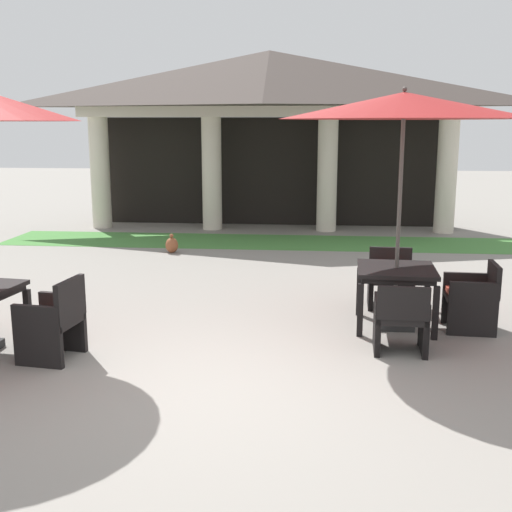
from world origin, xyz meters
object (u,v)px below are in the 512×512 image
(patio_umbrella_near_foreground, at_px, (404,107))
(patio_chair_near_foreground_south, at_px, (401,319))
(patio_chair_near_foreground_east, at_px, (473,298))
(terracotta_urn, at_px, (172,245))
(patio_chair_mid_left_east, at_px, (54,322))
(patio_table_near_foreground, at_px, (396,275))
(patio_chair_near_foreground_north, at_px, (391,279))

(patio_umbrella_near_foreground, height_order, patio_chair_near_foreground_south, patio_umbrella_near_foreground)
(patio_chair_near_foreground_east, distance_m, terracotta_urn, 6.47)
(patio_umbrella_near_foreground, height_order, patio_chair_mid_left_east, patio_umbrella_near_foreground)
(patio_chair_mid_left_east, relative_size, terracotta_urn, 2.34)
(patio_chair_near_foreground_east, height_order, patio_chair_mid_left_east, patio_chair_mid_left_east)
(patio_umbrella_near_foreground, bearing_deg, patio_chair_near_foreground_south, -92.93)
(patio_table_near_foreground, relative_size, patio_chair_near_foreground_south, 1.23)
(patio_chair_near_foreground_south, xyz_separation_m, patio_chair_near_foreground_north, (0.09, 1.85, -0.00))
(patio_table_near_foreground, xyz_separation_m, terracotta_urn, (-3.82, 4.33, -0.50))
(patio_chair_near_foreground_north, distance_m, terracotta_urn, 5.16)
(patio_table_near_foreground, distance_m, terracotta_urn, 5.80)
(patio_chair_near_foreground_east, bearing_deg, patio_chair_mid_left_east, 109.72)
(patio_table_near_foreground, height_order, patio_umbrella_near_foreground, patio_umbrella_near_foreground)
(patio_chair_near_foreground_north, relative_size, patio_chair_near_foreground_east, 0.94)
(patio_table_near_foreground, xyz_separation_m, patio_chair_near_foreground_south, (-0.05, -0.93, -0.27))
(terracotta_urn, bearing_deg, patio_chair_mid_left_east, -89.69)
(patio_chair_near_foreground_south, distance_m, patio_chair_mid_left_east, 3.78)
(patio_umbrella_near_foreground, distance_m, terracotta_urn, 6.31)
(patio_umbrella_near_foreground, xyz_separation_m, patio_chair_near_foreground_north, (0.05, 0.93, -2.30))
(patio_chair_near_foreground_east, bearing_deg, terracotta_urn, 50.21)
(patio_table_near_foreground, height_order, patio_chair_near_foreground_east, patio_chair_near_foreground_east)
(patio_chair_near_foreground_south, relative_size, patio_chair_near_foreground_north, 1.01)
(patio_chair_near_foreground_south, bearing_deg, patio_chair_mid_left_east, -168.79)
(patio_chair_near_foreground_east, relative_size, patio_chair_mid_left_east, 0.95)
(patio_table_near_foreground, relative_size, patio_chair_near_foreground_north, 1.24)
(terracotta_urn, bearing_deg, patio_umbrella_near_foreground, -48.61)
(patio_table_near_foreground, xyz_separation_m, patio_chair_near_foreground_east, (0.93, -0.05, -0.26))
(patio_chair_mid_left_east, bearing_deg, patio_chair_near_foreground_east, -65.83)
(patio_umbrella_near_foreground, bearing_deg, terracotta_urn, 131.39)
(patio_chair_near_foreground_south, distance_m, terracotta_urn, 6.48)
(terracotta_urn, bearing_deg, patio_chair_near_foreground_east, -42.71)
(patio_chair_near_foreground_north, bearing_deg, patio_umbrella_near_foreground, 90.00)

